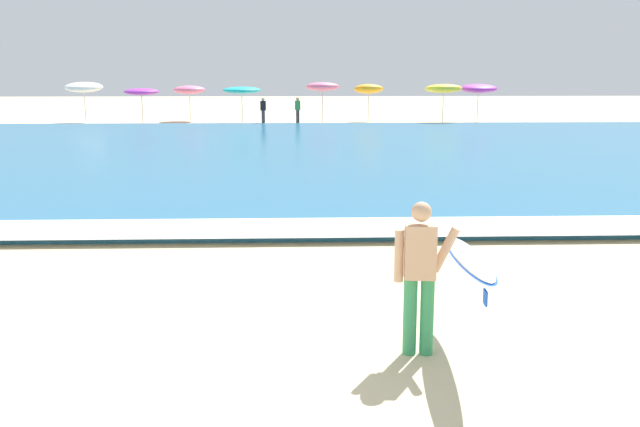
{
  "coord_description": "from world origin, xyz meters",
  "views": [
    {
      "loc": [
        1.84,
        -6.12,
        3.11
      ],
      "look_at": [
        2.2,
        3.74,
        1.1
      ],
      "focal_mm": 39.57,
      "sensor_mm": 36.0,
      "label": 1
    }
  ],
  "objects_px": {
    "beachgoer_near_row_left": "(263,110)",
    "beach_umbrella_0": "(84,87)",
    "beach_umbrella_7": "(478,88)",
    "beach_umbrella_1": "(141,92)",
    "beach_umbrella_5": "(369,89)",
    "surfer_with_board": "(444,265)",
    "beach_umbrella_2": "(189,90)",
    "beach_umbrella_4": "(323,87)",
    "beach_umbrella_3": "(242,90)",
    "beachgoer_near_row_mid": "(298,110)",
    "beach_umbrella_6": "(444,89)"
  },
  "relations": [
    {
      "from": "beachgoer_near_row_left",
      "to": "beach_umbrella_0",
      "type": "bearing_deg",
      "value": 166.81
    },
    {
      "from": "beach_umbrella_7",
      "to": "beachgoer_near_row_left",
      "type": "height_order",
      "value": "beach_umbrella_7"
    },
    {
      "from": "beach_umbrella_0",
      "to": "beach_umbrella_7",
      "type": "distance_m",
      "value": 23.78
    },
    {
      "from": "beach_umbrella_1",
      "to": "beach_umbrella_5",
      "type": "distance_m",
      "value": 13.61
    },
    {
      "from": "surfer_with_board",
      "to": "beach_umbrella_2",
      "type": "relative_size",
      "value": 1.27
    },
    {
      "from": "beach_umbrella_4",
      "to": "beach_umbrella_7",
      "type": "relative_size",
      "value": 1.05
    },
    {
      "from": "beach_umbrella_3",
      "to": "beachgoer_near_row_left",
      "type": "height_order",
      "value": "beach_umbrella_3"
    },
    {
      "from": "beach_umbrella_3",
      "to": "beach_umbrella_2",
      "type": "bearing_deg",
      "value": 152.37
    },
    {
      "from": "surfer_with_board",
      "to": "beachgoer_near_row_mid",
      "type": "height_order",
      "value": "surfer_with_board"
    },
    {
      "from": "beach_umbrella_2",
      "to": "beach_umbrella_7",
      "type": "distance_m",
      "value": 17.7
    },
    {
      "from": "beach_umbrella_1",
      "to": "beachgoer_near_row_mid",
      "type": "relative_size",
      "value": 1.32
    },
    {
      "from": "beachgoer_near_row_mid",
      "to": "beachgoer_near_row_left",
      "type": "bearing_deg",
      "value": -168.45
    },
    {
      "from": "surfer_with_board",
      "to": "beach_umbrella_6",
      "type": "xyz_separation_m",
      "value": [
        7.18,
        34.47,
        1.01
      ]
    },
    {
      "from": "beach_umbrella_3",
      "to": "surfer_with_board",
      "type": "bearing_deg",
      "value": -82.36
    },
    {
      "from": "beach_umbrella_5",
      "to": "beach_umbrella_7",
      "type": "distance_m",
      "value": 6.64
    },
    {
      "from": "beach_umbrella_6",
      "to": "beachgoer_near_row_mid",
      "type": "xyz_separation_m",
      "value": [
        -8.6,
        -0.55,
        -1.2
      ]
    },
    {
      "from": "beachgoer_near_row_left",
      "to": "beach_umbrella_7",
      "type": "bearing_deg",
      "value": 8.82
    },
    {
      "from": "beach_umbrella_4",
      "to": "beachgoer_near_row_left",
      "type": "relative_size",
      "value": 1.55
    },
    {
      "from": "beach_umbrella_3",
      "to": "beachgoer_near_row_mid",
      "type": "height_order",
      "value": "beach_umbrella_3"
    },
    {
      "from": "beach_umbrella_6",
      "to": "beach_umbrella_4",
      "type": "bearing_deg",
      "value": 170.95
    },
    {
      "from": "beach_umbrella_1",
      "to": "beach_umbrella_2",
      "type": "bearing_deg",
      "value": 32.76
    },
    {
      "from": "beach_umbrella_0",
      "to": "beach_umbrella_5",
      "type": "height_order",
      "value": "beach_umbrella_0"
    },
    {
      "from": "beach_umbrella_3",
      "to": "beach_umbrella_4",
      "type": "distance_m",
      "value": 4.84
    },
    {
      "from": "beach_umbrella_6",
      "to": "beach_umbrella_7",
      "type": "xyz_separation_m",
      "value": [
        2.35,
        1.06,
        -0.02
      ]
    },
    {
      "from": "beach_umbrella_5",
      "to": "beachgoer_near_row_left",
      "type": "distance_m",
      "value": 6.87
    },
    {
      "from": "beachgoer_near_row_left",
      "to": "beach_umbrella_3",
      "type": "bearing_deg",
      "value": 125.94
    },
    {
      "from": "beach_umbrella_1",
      "to": "beach_umbrella_2",
      "type": "height_order",
      "value": "beach_umbrella_2"
    },
    {
      "from": "beach_umbrella_1",
      "to": "beach_umbrella_4",
      "type": "relative_size",
      "value": 0.85
    },
    {
      "from": "beach_umbrella_5",
      "to": "beach_umbrella_3",
      "type": "bearing_deg",
      "value": -175.27
    },
    {
      "from": "beach_umbrella_7",
      "to": "beach_umbrella_6",
      "type": "bearing_deg",
      "value": -155.8
    },
    {
      "from": "beach_umbrella_1",
      "to": "beach_umbrella_5",
      "type": "relative_size",
      "value": 0.88
    },
    {
      "from": "beach_umbrella_6",
      "to": "beach_umbrella_5",
      "type": "bearing_deg",
      "value": 160.38
    },
    {
      "from": "surfer_with_board",
      "to": "beachgoer_near_row_left",
      "type": "bearing_deg",
      "value": 95.8
    },
    {
      "from": "beach_umbrella_3",
      "to": "beach_umbrella_4",
      "type": "bearing_deg",
      "value": 2.81
    },
    {
      "from": "beach_umbrella_4",
      "to": "beachgoer_near_row_mid",
      "type": "distance_m",
      "value": 2.6
    },
    {
      "from": "beach_umbrella_2",
      "to": "beach_umbrella_3",
      "type": "height_order",
      "value": "beach_umbrella_2"
    },
    {
      "from": "beach_umbrella_2",
      "to": "beach_umbrella_6",
      "type": "height_order",
      "value": "beach_umbrella_6"
    },
    {
      "from": "surfer_with_board",
      "to": "beach_umbrella_5",
      "type": "height_order",
      "value": "beach_umbrella_5"
    },
    {
      "from": "beach_umbrella_5",
      "to": "beach_umbrella_7",
      "type": "height_order",
      "value": "beach_umbrella_5"
    },
    {
      "from": "beach_umbrella_4",
      "to": "beach_umbrella_3",
      "type": "bearing_deg",
      "value": -177.19
    },
    {
      "from": "beach_umbrella_2",
      "to": "beach_umbrella_5",
      "type": "xyz_separation_m",
      "value": [
        11.01,
        -1.13,
        0.07
      ]
    },
    {
      "from": "beach_umbrella_5",
      "to": "beachgoer_near_row_left",
      "type": "bearing_deg",
      "value": -158.58
    },
    {
      "from": "beachgoer_near_row_left",
      "to": "beach_umbrella_6",
      "type": "bearing_deg",
      "value": 5.13
    },
    {
      "from": "beach_umbrella_2",
      "to": "beach_umbrella_5",
      "type": "relative_size",
      "value": 0.93
    },
    {
      "from": "beach_umbrella_0",
      "to": "beach_umbrella_2",
      "type": "height_order",
      "value": "beach_umbrella_0"
    },
    {
      "from": "beach_umbrella_3",
      "to": "beach_umbrella_6",
      "type": "xyz_separation_m",
      "value": [
        11.92,
        -0.89,
        0.1
      ]
    },
    {
      "from": "beach_umbrella_5",
      "to": "beach_umbrella_7",
      "type": "relative_size",
      "value": 1.01
    },
    {
      "from": "surfer_with_board",
      "to": "beach_umbrella_2",
      "type": "bearing_deg",
      "value": 102.31
    },
    {
      "from": "beach_umbrella_1",
      "to": "surfer_with_board",
      "type": "bearing_deg",
      "value": -73.21
    },
    {
      "from": "beachgoer_near_row_mid",
      "to": "beach_umbrella_5",
      "type": "bearing_deg",
      "value": 25.56
    }
  ]
}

